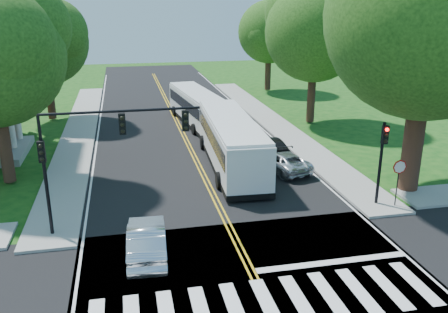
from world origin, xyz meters
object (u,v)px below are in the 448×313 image
object	(u,v)px
signal_ne	(382,153)
bus_lead	(231,141)
hatchback	(147,240)
dark_sedan	(272,146)
bus_follow	(197,107)
suv	(282,161)
signal_nw	(97,143)

from	to	relation	value
signal_ne	bus_lead	world-z (taller)	signal_ne
hatchback	dark_sedan	world-z (taller)	hatchback
bus_follow	bus_lead	bearing A→B (deg)	85.14
signal_ne	bus_lead	bearing A→B (deg)	128.05
dark_sedan	signal_ne	bearing A→B (deg)	105.99
signal_ne	suv	world-z (taller)	signal_ne
bus_lead	suv	bearing A→B (deg)	155.05
signal_ne	dark_sedan	world-z (taller)	signal_ne
bus_follow	signal_ne	bearing A→B (deg)	101.80
hatchback	signal_ne	bearing A→B (deg)	-164.93
signal_nw	hatchback	size ratio (longest dim) A/B	1.59
signal_nw	bus_lead	xyz separation A→B (m)	(7.91, 7.86, -2.67)
bus_follow	dark_sedan	bearing A→B (deg)	103.78
signal_ne	dark_sedan	distance (m)	10.20
signal_nw	hatchback	world-z (taller)	signal_nw
signal_ne	dark_sedan	xyz separation A→B (m)	(-2.81, 9.53, -2.32)
signal_nw	bus_follow	distance (m)	21.07
signal_nw	bus_follow	xyz separation A→B (m)	(7.53, 19.47, -2.85)
suv	dark_sedan	size ratio (longest dim) A/B	1.02
signal_nw	bus_follow	bearing A→B (deg)	68.86
signal_ne	suv	size ratio (longest dim) A/B	0.98
bus_follow	dark_sedan	world-z (taller)	bus_follow
bus_lead	bus_follow	size ratio (longest dim) A/B	1.11
signal_nw	bus_lead	world-z (taller)	signal_nw
bus_lead	suv	distance (m)	3.55
signal_ne	bus_lead	size ratio (longest dim) A/B	0.35
signal_nw	dark_sedan	xyz separation A→B (m)	(11.24, 9.54, -3.73)
signal_ne	bus_follow	distance (m)	20.58
bus_follow	dark_sedan	size ratio (longest dim) A/B	2.58
suv	dark_sedan	distance (m)	3.27
signal_nw	suv	bearing A→B (deg)	29.97
dark_sedan	bus_lead	bearing A→B (deg)	26.26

